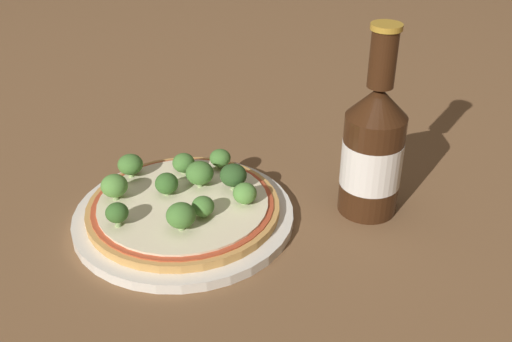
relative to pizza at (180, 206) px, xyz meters
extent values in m
plane|color=brown|center=(0.00, 0.01, -0.02)|extent=(3.00, 3.00, 0.00)
cylinder|color=silver|center=(0.00, 0.00, -0.01)|extent=(0.26, 0.26, 0.01)
cylinder|color=tan|center=(0.00, 0.00, 0.00)|extent=(0.23, 0.23, 0.01)
cylinder|color=#B74728|center=(0.00, 0.00, 0.00)|extent=(0.21, 0.21, 0.00)
cylinder|color=beige|center=(0.00, 0.00, 0.00)|extent=(0.20, 0.20, 0.00)
cylinder|color=#89A866|center=(0.05, 0.07, 0.01)|extent=(0.01, 0.01, 0.01)
ellipsoid|color=#477A33|center=(0.05, 0.07, 0.02)|extent=(0.03, 0.03, 0.02)
cylinder|color=#89A866|center=(0.01, 0.07, 0.01)|extent=(0.01, 0.01, 0.01)
ellipsoid|color=#477A33|center=(0.01, 0.07, 0.02)|extent=(0.03, 0.03, 0.02)
cylinder|color=#89A866|center=(0.00, -0.05, 0.01)|extent=(0.01, 0.01, 0.01)
ellipsoid|color=#477A33|center=(0.00, -0.05, 0.03)|extent=(0.03, 0.03, 0.03)
cylinder|color=#89A866|center=(0.07, 0.02, 0.01)|extent=(0.01, 0.01, 0.01)
ellipsoid|color=#2D5123|center=(0.07, 0.02, 0.03)|extent=(0.03, 0.03, 0.03)
cylinder|color=#89A866|center=(-0.07, 0.01, 0.01)|extent=(0.01, 0.01, 0.01)
ellipsoid|color=#568E3D|center=(-0.07, 0.01, 0.03)|extent=(0.03, 0.03, 0.03)
cylinder|color=#89A866|center=(-0.06, 0.06, 0.01)|extent=(0.01, 0.01, 0.01)
ellipsoid|color=#477A33|center=(-0.06, 0.06, 0.02)|extent=(0.03, 0.03, 0.02)
cylinder|color=#89A866|center=(0.08, -0.01, 0.01)|extent=(0.01, 0.01, 0.01)
ellipsoid|color=#568E3D|center=(0.08, -0.01, 0.02)|extent=(0.03, 0.03, 0.02)
cylinder|color=#89A866|center=(0.03, -0.03, 0.01)|extent=(0.01, 0.01, 0.01)
ellipsoid|color=#477A33|center=(0.03, -0.03, 0.02)|extent=(0.03, 0.03, 0.02)
cylinder|color=#89A866|center=(-0.07, -0.04, 0.01)|extent=(0.01, 0.01, 0.01)
ellipsoid|color=#386628|center=(-0.07, -0.04, 0.02)|extent=(0.03, 0.03, 0.02)
cylinder|color=#89A866|center=(-0.01, 0.02, 0.01)|extent=(0.01, 0.01, 0.01)
ellipsoid|color=#386628|center=(-0.01, 0.02, 0.02)|extent=(0.03, 0.03, 0.03)
cylinder|color=#89A866|center=(0.02, 0.03, 0.01)|extent=(0.01, 0.01, 0.01)
ellipsoid|color=#477A33|center=(0.02, 0.03, 0.03)|extent=(0.03, 0.03, 0.03)
cylinder|color=#381E0F|center=(0.23, 0.01, 0.04)|extent=(0.07, 0.07, 0.13)
cylinder|color=silver|center=(0.23, 0.01, 0.05)|extent=(0.07, 0.07, 0.06)
cone|color=#381E0F|center=(0.23, 0.01, 0.12)|extent=(0.07, 0.07, 0.04)
cylinder|color=#381E0F|center=(0.23, 0.01, 0.17)|extent=(0.03, 0.03, 0.06)
cylinder|color=#B7892D|center=(0.23, 0.01, 0.21)|extent=(0.03, 0.03, 0.01)
camera|label=1|loc=(0.04, -0.59, 0.40)|focal=42.00mm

